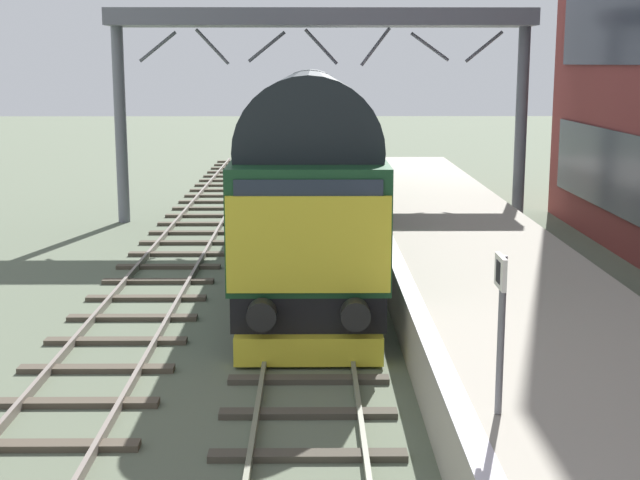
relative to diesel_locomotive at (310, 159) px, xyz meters
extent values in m
plane|color=#5B6551|center=(0.00, -6.99, -2.48)|extent=(140.00, 140.00, 0.00)
cube|color=slate|center=(-0.72, -6.99, -2.41)|extent=(0.07, 60.00, 0.15)
cube|color=slate|center=(0.72, -6.99, -2.41)|extent=(0.07, 60.00, 0.15)
cube|color=#464136|center=(0.00, -12.57, -2.44)|extent=(2.50, 0.26, 0.09)
cube|color=#464136|center=(0.00, -11.18, -2.44)|extent=(2.50, 0.26, 0.09)
cube|color=#464136|center=(0.00, -9.78, -2.44)|extent=(2.50, 0.26, 0.09)
cube|color=#464136|center=(0.00, -8.39, -2.44)|extent=(2.50, 0.26, 0.09)
cube|color=#464136|center=(0.00, -6.99, -2.44)|extent=(2.50, 0.26, 0.09)
cube|color=#464136|center=(0.00, -5.59, -2.44)|extent=(2.50, 0.26, 0.09)
cube|color=#464136|center=(0.00, -4.20, -2.44)|extent=(2.50, 0.26, 0.09)
cube|color=#464136|center=(0.00, -2.80, -2.44)|extent=(2.50, 0.26, 0.09)
cube|color=#464136|center=(0.00, -1.41, -2.44)|extent=(2.50, 0.26, 0.09)
cube|color=#464136|center=(0.00, -0.01, -2.44)|extent=(2.50, 0.26, 0.09)
cube|color=#464136|center=(0.00, 1.38, -2.44)|extent=(2.50, 0.26, 0.09)
cube|color=#464136|center=(0.00, 2.78, -2.44)|extent=(2.50, 0.26, 0.09)
cube|color=#464136|center=(0.00, 4.17, -2.44)|extent=(2.50, 0.26, 0.09)
cube|color=#464136|center=(0.00, 5.57, -2.44)|extent=(2.50, 0.26, 0.09)
cube|color=#464136|center=(0.00, 6.96, -2.44)|extent=(2.50, 0.26, 0.09)
cube|color=#464136|center=(0.00, 8.36, -2.44)|extent=(2.50, 0.26, 0.09)
cube|color=#464136|center=(0.00, 9.75, -2.44)|extent=(2.50, 0.26, 0.09)
cube|color=#464136|center=(0.00, 11.15, -2.44)|extent=(2.50, 0.26, 0.09)
cube|color=#464136|center=(0.00, 12.55, -2.44)|extent=(2.50, 0.26, 0.09)
cube|color=#464136|center=(0.00, 13.94, -2.44)|extent=(2.50, 0.26, 0.09)
cube|color=#464136|center=(0.00, 15.34, -2.44)|extent=(2.50, 0.26, 0.09)
cube|color=#464136|center=(0.00, 16.73, -2.44)|extent=(2.50, 0.26, 0.09)
cube|color=#464136|center=(0.00, 18.13, -2.44)|extent=(2.50, 0.26, 0.09)
cube|color=#464136|center=(0.00, 19.52, -2.44)|extent=(2.50, 0.26, 0.09)
cube|color=#464136|center=(0.00, 20.92, -2.44)|extent=(2.50, 0.26, 0.09)
cube|color=#464136|center=(0.00, 22.31, -2.44)|extent=(2.50, 0.26, 0.09)
cube|color=slate|center=(-4.13, -6.99, -2.41)|extent=(0.07, 60.00, 0.15)
cube|color=slate|center=(-2.70, -6.99, -2.41)|extent=(0.07, 60.00, 0.15)
cube|color=#4E4539|center=(-3.42, -12.24, -2.44)|extent=(2.50, 0.26, 0.09)
cube|color=#4E4539|center=(-3.42, -10.74, -2.44)|extent=(2.50, 0.26, 0.09)
cube|color=#4E4539|center=(-3.42, -9.24, -2.44)|extent=(2.50, 0.26, 0.09)
cube|color=#4E4539|center=(-3.42, -7.74, -2.44)|extent=(2.50, 0.26, 0.09)
cube|color=#4E4539|center=(-3.42, -6.24, -2.44)|extent=(2.50, 0.26, 0.09)
cube|color=#4E4539|center=(-3.42, -4.74, -2.44)|extent=(2.50, 0.26, 0.09)
cube|color=#4E4539|center=(-3.42, -3.24, -2.44)|extent=(2.50, 0.26, 0.09)
cube|color=#4E4539|center=(-3.42, -1.74, -2.44)|extent=(2.50, 0.26, 0.09)
cube|color=#4E4539|center=(-3.42, -0.24, -2.44)|extent=(2.50, 0.26, 0.09)
cube|color=#4E4539|center=(-3.42, 1.26, -2.44)|extent=(2.50, 0.26, 0.09)
cube|color=#4E4539|center=(-3.42, 2.76, -2.44)|extent=(2.50, 0.26, 0.09)
cube|color=#4E4539|center=(-3.42, 4.26, -2.44)|extent=(2.50, 0.26, 0.09)
cube|color=#4E4539|center=(-3.42, 5.76, -2.44)|extent=(2.50, 0.26, 0.09)
cube|color=#4E4539|center=(-3.42, 7.26, -2.44)|extent=(2.50, 0.26, 0.09)
cube|color=#4E4539|center=(-3.42, 8.76, -2.44)|extent=(2.50, 0.26, 0.09)
cube|color=#4E4539|center=(-3.42, 10.26, -2.44)|extent=(2.50, 0.26, 0.09)
cube|color=#4E4539|center=(-3.42, 11.76, -2.44)|extent=(2.50, 0.26, 0.09)
cube|color=#4E4539|center=(-3.42, 13.26, -2.44)|extent=(2.50, 0.26, 0.09)
cube|color=#4E4539|center=(-3.42, 14.76, -2.44)|extent=(2.50, 0.26, 0.09)
cube|color=#4E4539|center=(-3.42, 16.26, -2.44)|extent=(2.50, 0.26, 0.09)
cube|color=#4E4539|center=(-3.42, 17.76, -2.44)|extent=(2.50, 0.26, 0.09)
cube|color=#4E4539|center=(-3.42, 19.26, -2.44)|extent=(2.50, 0.26, 0.09)
cube|color=#4E4539|center=(-3.42, 20.76, -2.44)|extent=(2.50, 0.26, 0.09)
cube|color=#4E4539|center=(-3.42, 22.26, -2.44)|extent=(2.50, 0.26, 0.09)
cube|color=#A59F90|center=(3.60, -6.99, -1.98)|extent=(4.00, 44.00, 1.00)
cube|color=white|center=(1.75, -6.99, -1.48)|extent=(0.30, 44.00, 0.01)
cube|color=black|center=(0.00, 0.04, -1.66)|extent=(2.56, 17.92, 0.60)
cube|color=#194526|center=(0.00, 0.04, -0.31)|extent=(2.70, 17.92, 2.10)
cylinder|color=black|center=(0.00, 0.04, 0.92)|extent=(2.56, 16.48, 2.57)
cube|color=yellow|center=(0.00, -8.96, -0.46)|extent=(2.65, 0.08, 1.58)
cube|color=#232D3D|center=(0.00, -8.94, 0.27)|extent=(2.38, 0.04, 0.64)
cube|color=#232D3D|center=(1.37, 0.04, -0.01)|extent=(0.04, 12.54, 0.44)
cylinder|color=black|center=(-0.75, -9.17, -1.56)|extent=(0.48, 0.35, 0.48)
cylinder|color=black|center=(0.75, -9.17, -1.56)|extent=(0.48, 0.35, 0.48)
cube|color=yellow|center=(0.00, -9.02, -2.20)|extent=(2.43, 0.36, 0.47)
cylinder|color=black|center=(0.00, -7.34, -1.96)|extent=(1.64, 1.04, 1.04)
cylinder|color=black|center=(0.00, -6.24, -1.96)|extent=(1.64, 1.04, 1.04)
cylinder|color=black|center=(0.00, -5.14, -1.96)|extent=(1.64, 1.04, 1.04)
cylinder|color=black|center=(0.00, 5.21, -1.96)|extent=(1.64, 1.04, 1.04)
cylinder|color=black|center=(0.00, 6.31, -1.96)|extent=(1.64, 1.04, 1.04)
cylinder|color=black|center=(0.00, 7.41, -1.96)|extent=(1.64, 1.04, 1.04)
cylinder|color=slate|center=(2.14, -13.60, -0.57)|extent=(0.08, 0.08, 1.81)
cube|color=white|center=(2.11, -13.60, 0.16)|extent=(0.05, 0.44, 0.36)
cube|color=black|center=(2.08, -13.60, 0.16)|extent=(0.01, 0.20, 0.24)
cylinder|color=slate|center=(-5.82, 4.90, 0.50)|extent=(0.36, 0.36, 5.97)
cylinder|color=slate|center=(6.50, 4.90, 0.50)|extent=(0.36, 0.36, 5.97)
cube|color=slate|center=(0.34, 4.90, 3.74)|extent=(12.72, 2.00, 0.50)
cylinder|color=slate|center=(-4.59, 4.90, 2.89)|extent=(1.17, 0.10, 0.94)
cylinder|color=slate|center=(-2.95, 4.90, 2.89)|extent=(1.03, 0.10, 1.09)
cylinder|color=slate|center=(-1.30, 4.90, 2.89)|extent=(1.16, 0.10, 0.95)
cylinder|color=slate|center=(0.34, 4.90, 2.89)|extent=(1.03, 0.10, 1.09)
cylinder|color=slate|center=(1.99, 4.90, 2.89)|extent=(0.93, 0.10, 1.18)
cylinder|color=slate|center=(3.63, 4.90, 2.89)|extent=(1.20, 0.10, 0.88)
cylinder|color=slate|center=(5.28, 4.90, 2.89)|extent=(1.15, 0.10, 0.96)
camera|label=1|loc=(0.06, -23.26, 2.39)|focal=51.21mm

